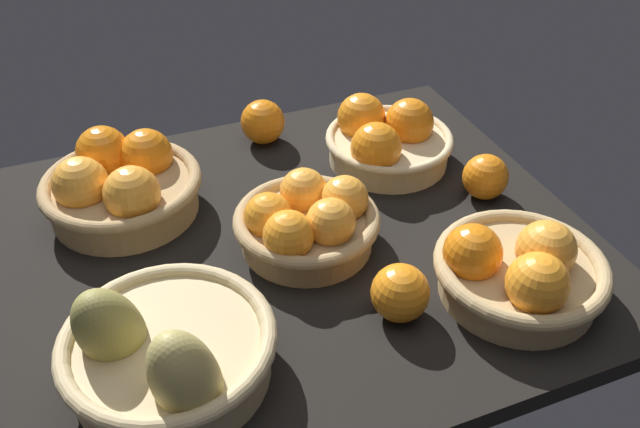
{
  "coord_description": "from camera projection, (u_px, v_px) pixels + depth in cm",
  "views": [
    {
      "loc": [
        24.89,
        71.94,
        66.48
      ],
      "look_at": [
        -3.79,
        0.29,
        7.0
      ],
      "focal_mm": 38.26,
      "sensor_mm": 36.0,
      "label": 1
    }
  ],
  "objects": [
    {
      "name": "market_tray",
      "position": [
        295.0,
        248.0,
        1.0
      ],
      "size": [
        84.0,
        72.0,
        3.0
      ],
      "primitive_type": "cube",
      "color": "black",
      "rests_on": "ground"
    },
    {
      "name": "basket_far_right_pears",
      "position": [
        164.0,
        352.0,
        0.76
      ],
      "size": [
        24.88,
        24.88,
        14.78
      ],
      "color": "tan",
      "rests_on": "market_tray"
    },
    {
      "name": "basket_center",
      "position": [
        307.0,
        221.0,
        0.96
      ],
      "size": [
        20.83,
        20.83,
        9.55
      ],
      "color": "tan",
      "rests_on": "market_tray"
    },
    {
      "name": "basket_near_left",
      "position": [
        386.0,
        139.0,
        1.13
      ],
      "size": [
        21.27,
        21.27,
        10.46
      ],
      "color": "#D3BC8C",
      "rests_on": "market_tray"
    },
    {
      "name": "basket_far_left",
      "position": [
        519.0,
        270.0,
        0.88
      ],
      "size": [
        22.59,
        22.59,
        10.76
      ],
      "color": "tan",
      "rests_on": "market_tray"
    },
    {
      "name": "basket_near_right",
      "position": [
        120.0,
        184.0,
        1.02
      ],
      "size": [
        24.0,
        24.0,
        11.32
      ],
      "color": "tan",
      "rests_on": "market_tray"
    },
    {
      "name": "loose_orange_front_gap",
      "position": [
        485.0,
        177.0,
        1.06
      ],
      "size": [
        7.14,
        7.14,
        7.14
      ],
      "primitive_type": "sphere",
      "color": "orange",
      "rests_on": "market_tray"
    },
    {
      "name": "loose_orange_back_gap",
      "position": [
        400.0,
        293.0,
        0.85
      ],
      "size": [
        7.49,
        7.49,
        7.49
      ],
      "primitive_type": "sphere",
      "color": "orange",
      "rests_on": "market_tray"
    },
    {
      "name": "loose_orange_side_gap",
      "position": [
        263.0,
        122.0,
        1.18
      ],
      "size": [
        7.73,
        7.73,
        7.73
      ],
      "primitive_type": "sphere",
      "color": "orange",
      "rests_on": "market_tray"
    }
  ]
}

